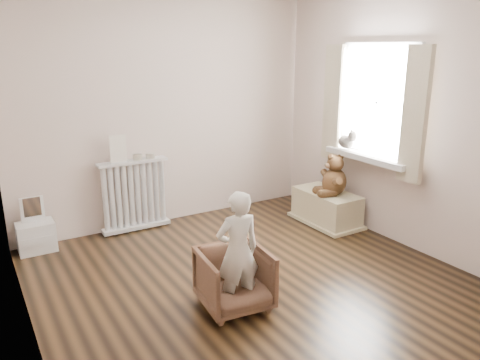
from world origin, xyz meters
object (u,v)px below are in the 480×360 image
armchair (234,279)px  toy_vanity (35,226)px  child (238,251)px  radiator (135,197)px  toy_bench (326,206)px  plush_cat (347,140)px  teddy_bear (335,170)px

armchair → toy_vanity: bearing=127.3°
child → radiator: bearing=-80.3°
toy_bench → child: bearing=-149.6°
armchair → plush_cat: bearing=30.7°
child → armchair: bearing=-84.0°
toy_vanity → plush_cat: size_ratio=2.09×
teddy_bear → plush_cat: bearing=9.4°
armchair → teddy_bear: bearing=32.7°
radiator → armchair: 2.00m
armchair → radiator: bearing=99.8°
plush_cat → child: bearing=-156.8°
armchair → child: size_ratio=0.55×
armchair → plush_cat: (2.02, 0.93, 0.76)m
child → toy_bench: child is taller
radiator → toy_bench: (2.01, -0.94, -0.19)m
teddy_bear → plush_cat: (0.14, -0.02, 0.33)m
toy_vanity → teddy_bear: (3.07, -1.01, 0.40)m
toy_bench → plush_cat: bearing=-41.9°
radiator → teddy_bear: size_ratio=1.74×
child → teddy_bear: 2.13m
radiator → child: child is taller
toy_vanity → toy_bench: size_ratio=0.70×
radiator → armchair: (0.13, -1.99, -0.15)m
armchair → toy_bench: bearing=35.3°
radiator → teddy_bear: 2.28m
radiator → toy_vanity: 1.07m
armchair → toy_bench: 2.15m
child → plush_cat: 2.30m
radiator → toy_bench: radiator is taller
child → teddy_bear: (1.88, 1.00, 0.17)m
armchair → toy_bench: armchair is taller
radiator → toy_vanity: bearing=-178.4°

